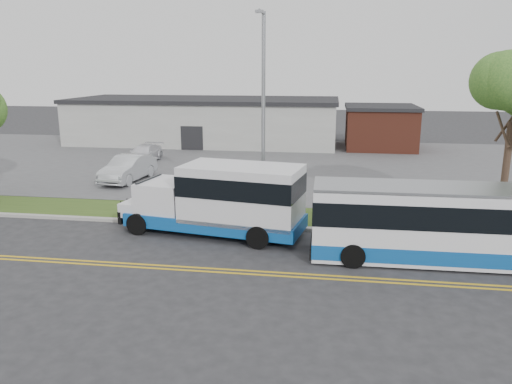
% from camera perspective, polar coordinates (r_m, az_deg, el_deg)
% --- Properties ---
extents(ground, '(140.00, 140.00, 0.00)m').
position_cam_1_polar(ground, '(22.52, -7.80, -4.63)').
color(ground, '#28282B').
rests_on(ground, ground).
extents(lane_line_north, '(70.00, 0.12, 0.01)m').
position_cam_1_polar(lane_line_north, '(19.09, -11.06, -8.22)').
color(lane_line_north, gold).
rests_on(lane_line_north, ground).
extents(lane_line_south, '(70.00, 0.12, 0.01)m').
position_cam_1_polar(lane_line_south, '(18.83, -11.37, -8.56)').
color(lane_line_south, gold).
rests_on(lane_line_south, ground).
extents(curb, '(80.00, 0.30, 0.15)m').
position_cam_1_polar(curb, '(23.50, -7.05, -3.62)').
color(curb, '#9E9B93').
rests_on(curb, ground).
extents(verge, '(80.00, 3.30, 0.10)m').
position_cam_1_polar(verge, '(25.17, -5.95, -2.46)').
color(verge, '#304B19').
rests_on(verge, ground).
extents(parking_lot, '(80.00, 25.00, 0.10)m').
position_cam_1_polar(parking_lot, '(38.61, -0.72, 3.39)').
color(parking_lot, '#4C4C4F').
rests_on(parking_lot, ground).
extents(commercial_building, '(25.40, 10.40, 4.35)m').
position_cam_1_polar(commercial_building, '(49.23, -5.78, 8.12)').
color(commercial_building, '#9E9E99').
rests_on(commercial_building, ground).
extents(brick_wing, '(6.30, 7.30, 3.90)m').
position_cam_1_polar(brick_wing, '(46.93, 13.99, 7.22)').
color(brick_wing, brown).
rests_on(brick_wing, ground).
extents(streetlight_near, '(0.35, 1.53, 9.50)m').
position_cam_1_polar(streetlight_near, '(23.47, 0.82, 9.32)').
color(streetlight_near, gray).
rests_on(streetlight_near, verge).
extents(shuttle_bus, '(8.47, 3.94, 3.13)m').
position_cam_1_polar(shuttle_bus, '(21.68, -3.62, -0.65)').
color(shuttle_bus, '#0D4B96').
rests_on(shuttle_bus, ground).
extents(transit_bus, '(10.48, 2.61, 2.90)m').
position_cam_1_polar(transit_bus, '(20.03, 21.56, -3.47)').
color(transit_bus, white).
rests_on(transit_bus, ground).
extents(pedestrian, '(0.84, 0.75, 1.93)m').
position_cam_1_polar(pedestrian, '(26.23, -7.82, 0.46)').
color(pedestrian, black).
rests_on(pedestrian, verge).
extents(parked_car_a, '(2.25, 5.13, 1.64)m').
position_cam_1_polar(parked_car_a, '(32.92, -14.41, 2.64)').
color(parked_car_a, silver).
rests_on(parked_car_a, parking_lot).
extents(parked_car_b, '(1.99, 4.55, 1.30)m').
position_cam_1_polar(parked_car_b, '(39.39, -12.70, 4.29)').
color(parked_car_b, white).
rests_on(parked_car_b, parking_lot).
extents(grocery_bag_left, '(0.32, 0.32, 0.32)m').
position_cam_1_polar(grocery_bag_left, '(26.29, -8.55, -1.35)').
color(grocery_bag_left, white).
rests_on(grocery_bag_left, verge).
extents(grocery_bag_right, '(0.32, 0.32, 0.32)m').
position_cam_1_polar(grocery_bag_right, '(26.58, -6.99, -1.13)').
color(grocery_bag_right, white).
rests_on(grocery_bag_right, verge).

